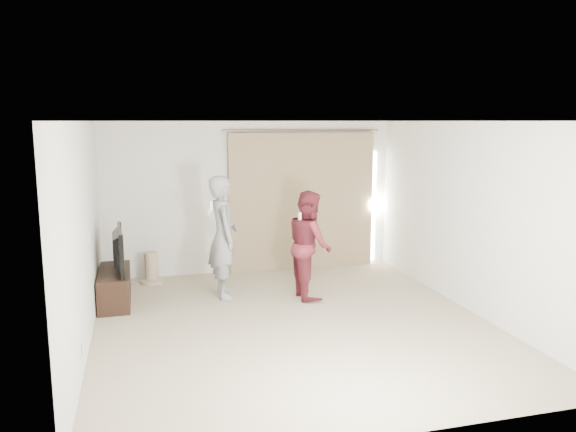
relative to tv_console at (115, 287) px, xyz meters
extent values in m
plane|color=tan|center=(2.27, -1.51, -0.24)|extent=(5.50, 5.50, 0.00)
cube|color=silver|center=(2.27, 1.24, 1.06)|extent=(5.00, 0.04, 2.60)
cube|color=silver|center=(-0.23, -1.51, 1.06)|extent=(0.04, 5.50, 2.60)
cube|color=white|center=(-0.22, -1.11, 0.96)|extent=(0.02, 0.08, 0.12)
cube|color=white|center=(-0.22, -2.41, 0.06)|extent=(0.02, 0.08, 0.12)
cube|color=white|center=(2.27, -1.51, 2.36)|extent=(5.00, 5.50, 0.01)
cube|color=tan|center=(3.17, 1.17, 0.96)|extent=(2.60, 0.10, 2.40)
cylinder|color=#6E5D4D|center=(3.17, 1.17, 2.20)|extent=(2.80, 0.03, 0.03)
cube|color=white|center=(4.53, 1.21, 0.81)|extent=(0.08, 0.04, 2.00)
cube|color=black|center=(0.00, 0.00, 0.00)|extent=(0.43, 1.23, 0.47)
imported|color=black|center=(0.00, 0.00, 0.55)|extent=(0.20, 1.09, 0.62)
cylinder|color=tan|center=(0.54, 0.89, -0.21)|extent=(0.38, 0.38, 0.06)
cylinder|color=tan|center=(0.54, 0.89, 0.05)|extent=(0.21, 0.21, 0.44)
imported|color=gray|center=(1.57, -0.09, 0.67)|extent=(0.46, 0.68, 1.82)
cube|color=white|center=(1.39, -0.19, 1.16)|extent=(0.04, 0.04, 0.14)
cube|color=white|center=(1.39, 0.03, 1.04)|extent=(0.05, 0.05, 0.09)
imported|color=maroon|center=(2.80, -0.43, 0.56)|extent=(0.61, 0.78, 1.60)
cube|color=white|center=(2.62, -0.53, 0.99)|extent=(0.04, 0.04, 0.14)
cube|color=white|center=(2.62, -0.31, 0.88)|extent=(0.05, 0.05, 0.09)
camera|label=1|loc=(0.41, -8.19, 2.36)|focal=35.00mm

